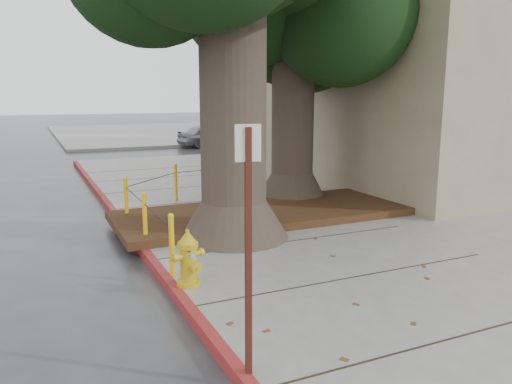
# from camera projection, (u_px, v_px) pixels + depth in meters

# --- Properties ---
(ground) EXTENTS (140.00, 140.00, 0.00)m
(ground) POSITION_uv_depth(u_px,v_px,m) (325.00, 292.00, 7.14)
(ground) COLOR #28282B
(ground) RESTS_ON ground
(sidewalk_main) EXTENTS (16.00, 26.00, 0.15)m
(sidewalk_main) POSITION_uv_depth(u_px,v_px,m) (483.00, 211.00, 11.82)
(sidewalk_main) COLOR slate
(sidewalk_main) RESTS_ON ground
(sidewalk_far) EXTENTS (16.00, 20.00, 0.15)m
(sidewalk_far) POSITION_uv_depth(u_px,v_px,m) (172.00, 132.00, 36.33)
(sidewalk_far) COLOR slate
(sidewalk_far) RESTS_ON ground
(curb_red) EXTENTS (0.14, 26.00, 0.16)m
(curb_red) POSITION_uv_depth(u_px,v_px,m) (147.00, 255.00, 8.53)
(curb_red) COLOR maroon
(curb_red) RESTS_ON ground
(planter_bed) EXTENTS (6.40, 2.60, 0.16)m
(planter_bed) POSITION_uv_depth(u_px,v_px,m) (264.00, 213.00, 10.94)
(planter_bed) COLOR black
(planter_bed) RESTS_ON sidewalk_main
(building_corner) EXTENTS (12.00, 13.00, 10.00)m
(building_corner) POSITION_uv_depth(u_px,v_px,m) (438.00, 31.00, 17.86)
(building_corner) COLOR tan
(building_corner) RESTS_ON ground
(building_side_white) EXTENTS (10.00, 10.00, 9.00)m
(building_side_white) POSITION_uv_depth(u_px,v_px,m) (320.00, 70.00, 36.01)
(building_side_white) COLOR silver
(building_side_white) RESTS_ON ground
(building_side_grey) EXTENTS (12.00, 14.00, 12.00)m
(building_side_grey) POSITION_uv_depth(u_px,v_px,m) (343.00, 57.00, 43.54)
(building_side_grey) COLOR slate
(building_side_grey) RESTS_ON ground
(tree_far) EXTENTS (4.50, 3.80, 7.17)m
(tree_far) POSITION_uv_depth(u_px,v_px,m) (304.00, 0.00, 12.00)
(tree_far) COLOR #4C3F33
(tree_far) RESTS_ON sidewalk_main
(bollard_ring) EXTENTS (3.79, 5.39, 0.95)m
(bollard_ring) POSITION_uv_depth(u_px,v_px,m) (179.00, 196.00, 10.56)
(bollard_ring) COLOR #FEB70E
(bollard_ring) RESTS_ON sidewalk_main
(fire_hydrant) EXTENTS (0.43, 0.41, 0.81)m
(fire_hydrant) POSITION_uv_depth(u_px,v_px,m) (188.00, 259.00, 6.93)
(fire_hydrant) COLOR gold
(fire_hydrant) RESTS_ON sidewalk_main
(signpost) EXTENTS (0.24, 0.06, 2.38)m
(signpost) POSITION_uv_depth(u_px,v_px,m) (248.00, 238.00, 4.54)
(signpost) COLOR #471911
(signpost) RESTS_ON sidewalk_main
(car_silver) EXTENTS (3.72, 1.87, 1.22)m
(car_silver) POSITION_uv_depth(u_px,v_px,m) (211.00, 135.00, 26.99)
(car_silver) COLOR #96969B
(car_silver) RESTS_ON ground
(car_red) EXTENTS (4.12, 1.75, 1.32)m
(car_red) POSITION_uv_depth(u_px,v_px,m) (252.00, 136.00, 26.14)
(car_red) COLOR maroon
(car_red) RESTS_ON ground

